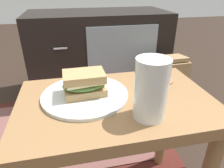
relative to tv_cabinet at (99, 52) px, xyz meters
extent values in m
cube|color=olive|center=(-0.10, -0.95, 0.15)|extent=(0.56, 0.36, 0.04)
cylinder|color=olive|center=(-0.34, -0.80, -0.08)|extent=(0.04, 0.04, 0.43)
cylinder|color=olive|center=(0.15, -0.80, -0.08)|extent=(0.04, 0.04, 0.43)
cube|color=black|center=(0.00, 0.00, 0.00)|extent=(0.96, 0.44, 0.58)
cube|color=#8C9EA8|center=(0.12, -0.22, 0.01)|extent=(0.45, 0.01, 0.44)
cylinder|color=silver|center=(-0.27, -0.23, 0.12)|extent=(0.08, 0.01, 0.01)
cylinder|color=silver|center=(-0.27, -0.23, -0.10)|extent=(0.08, 0.01, 0.01)
cube|color=#4C1E19|center=(-0.36, -0.49, -0.29)|extent=(1.24, 0.76, 0.01)
cube|color=brown|center=(-0.36, -0.49, -0.28)|extent=(1.01, 0.62, 0.00)
cylinder|color=silver|center=(-0.18, -0.91, 0.17)|extent=(0.25, 0.25, 0.01)
cube|color=tan|center=(-0.18, -0.91, 0.19)|extent=(0.12, 0.09, 0.02)
ellipsoid|color=#608C42|center=(-0.18, -0.91, 0.21)|extent=(0.13, 0.10, 0.02)
cube|color=beige|center=(-0.18, -0.91, 0.22)|extent=(0.12, 0.09, 0.01)
cube|color=tan|center=(-0.18, -0.91, 0.23)|extent=(0.12, 0.08, 0.02)
cylinder|color=silver|center=(-0.04, -1.04, 0.25)|extent=(0.08, 0.08, 0.15)
cylinder|color=#C67219|center=(-0.04, -1.04, 0.24)|extent=(0.07, 0.07, 0.13)
cylinder|color=white|center=(-0.04, -1.04, 0.31)|extent=(0.07, 0.07, 0.01)
cylinder|color=#996B47|center=(0.08, -0.86, 0.17)|extent=(0.09, 0.09, 0.01)
cube|color=tan|center=(0.33, -0.42, -0.11)|extent=(0.23, 0.15, 0.35)
cube|color=#987950|center=(0.33, -0.42, 0.07)|extent=(0.22, 0.13, 0.03)
camera|label=1|loc=(-0.21, -1.43, 0.47)|focal=32.50mm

